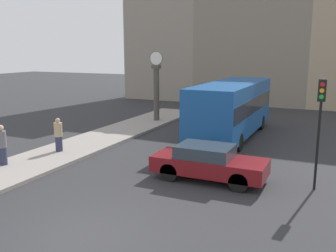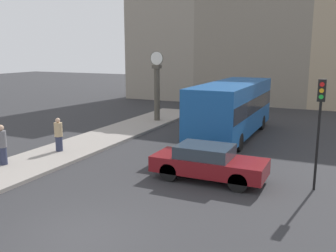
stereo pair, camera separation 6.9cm
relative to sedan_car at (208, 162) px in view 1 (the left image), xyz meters
The scene contains 9 objects.
ground_plane 5.99m from the sedan_car, 105.70° to the right, with size 120.00×120.00×0.00m, color #2D2D30.
sidewalk_corner 8.32m from the sedan_car, 155.05° to the left, with size 3.00×22.46×0.15m, color gray.
building_row 23.60m from the sedan_car, 94.78° to the left, with size 28.40×5.00×16.54m.
sedan_car is the anchor object (origin of this frame).
bus_distant 7.61m from the sedan_car, 98.76° to the left, with size 2.60×9.10×3.10m.
traffic_light_far 4.37m from the sedan_car, ahead, with size 0.26×0.24×3.93m.
street_clock 12.05m from the sedan_car, 126.00° to the left, with size 0.95×0.50×4.68m.
pedestrian_grey_jacket 8.61m from the sedan_car, 165.08° to the right, with size 0.38×0.38×1.71m.
pedestrian_tan_coat 7.68m from the sedan_car, behind, with size 0.39×0.39×1.60m.
Camera 1 is at (5.94, -7.33, 4.88)m, focal length 40.00 mm.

